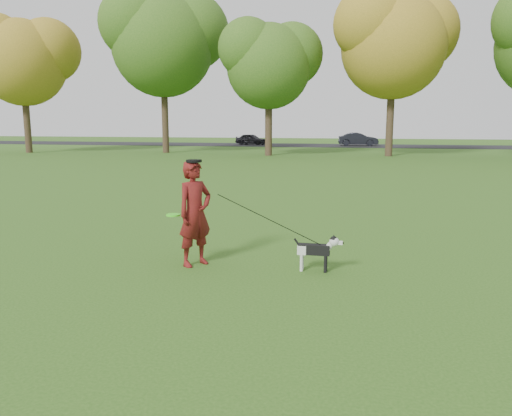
% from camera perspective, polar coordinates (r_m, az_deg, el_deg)
% --- Properties ---
extents(ground, '(120.00, 120.00, 0.00)m').
position_cam_1_polar(ground, '(8.71, -2.03, -5.73)').
color(ground, '#285116').
rests_on(ground, ground).
extents(road, '(120.00, 7.00, 0.02)m').
position_cam_1_polar(road, '(48.24, 9.21, 7.05)').
color(road, black).
rests_on(road, ground).
extents(man, '(0.70, 0.75, 1.73)m').
position_cam_1_polar(man, '(8.17, -6.99, -0.62)').
color(man, '#540C15').
rests_on(man, ground).
extents(dog, '(0.79, 0.16, 0.60)m').
position_cam_1_polar(dog, '(7.93, 7.07, -4.65)').
color(dog, black).
rests_on(dog, ground).
extents(car_left, '(3.34, 2.08, 1.06)m').
position_cam_1_polar(car_left, '(49.26, -0.54, 7.87)').
color(car_left, black).
rests_on(car_left, road).
extents(car_mid, '(3.76, 1.51, 1.22)m').
position_cam_1_polar(car_mid, '(48.18, 11.60, 7.71)').
color(car_mid, black).
rests_on(car_mid, road).
extents(man_held_items, '(2.55, 0.37, 1.34)m').
position_cam_1_polar(man_held_items, '(7.87, 1.45, -1.30)').
color(man_held_items, '#48FF20').
rests_on(man_held_items, ground).
extents(tree_row, '(51.74, 8.86, 12.01)m').
position_cam_1_polar(tree_row, '(34.75, 6.06, 18.27)').
color(tree_row, '#38281C').
rests_on(tree_row, ground).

